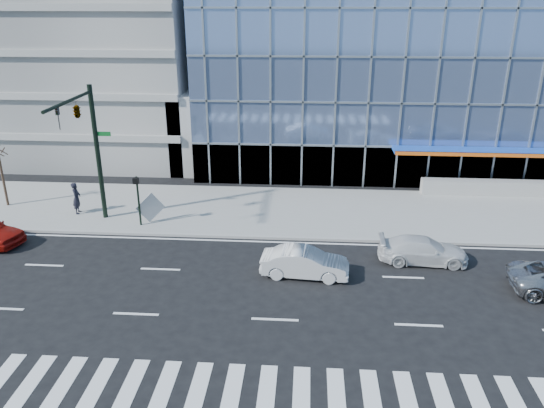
{
  "coord_description": "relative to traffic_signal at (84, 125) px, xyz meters",
  "views": [
    {
      "loc": [
        1.19,
        -22.98,
        12.82
      ],
      "look_at": [
        -0.61,
        3.0,
        2.48
      ],
      "focal_mm": 35.0,
      "sensor_mm": 36.0,
      "label": 1
    }
  ],
  "objects": [
    {
      "name": "ground",
      "position": [
        11.0,
        -4.57,
        -6.16
      ],
      "size": [
        160.0,
        160.0,
        0.0
      ],
      "primitive_type": "plane",
      "color": "black",
      "rests_on": "ground"
    },
    {
      "name": "sidewalk",
      "position": [
        11.0,
        3.43,
        -6.09
      ],
      "size": [
        120.0,
        8.0,
        0.15
      ],
      "primitive_type": "cube",
      "color": "gray",
      "rests_on": "ground"
    },
    {
      "name": "theatre_building",
      "position": [
        25.0,
        21.43,
        1.34
      ],
      "size": [
        42.0,
        26.0,
        15.0
      ],
      "primitive_type": "cube",
      "color": "#6981B0",
      "rests_on": "ground"
    },
    {
      "name": "parking_garage",
      "position": [
        -9.0,
        21.43,
        3.84
      ],
      "size": [
        24.0,
        24.0,
        20.0
      ],
      "primitive_type": "cube",
      "color": "gray",
      "rests_on": "ground"
    },
    {
      "name": "ramp_block",
      "position": [
        5.0,
        13.43,
        -3.16
      ],
      "size": [
        6.0,
        8.0,
        6.0
      ],
      "primitive_type": "cube",
      "color": "gray",
      "rests_on": "ground"
    },
    {
      "name": "traffic_signal",
      "position": [
        0.0,
        0.0,
        0.0
      ],
      "size": [
        1.14,
        5.74,
        8.0
      ],
      "color": "black",
      "rests_on": "sidewalk"
    },
    {
      "name": "ped_signal_post",
      "position": [
        2.5,
        0.37,
        -4.02
      ],
      "size": [
        0.3,
        0.33,
        3.0
      ],
      "color": "black",
      "rests_on": "sidewalk"
    },
    {
      "name": "white_suv",
      "position": [
        18.2,
        -2.83,
        -5.51
      ],
      "size": [
        4.56,
        1.95,
        1.31
      ],
      "primitive_type": "imported",
      "rotation": [
        0.0,
        0.0,
        1.55
      ],
      "color": "silver",
      "rests_on": "ground"
    },
    {
      "name": "white_sedan",
      "position": [
        12.2,
        -4.71,
        -5.46
      ],
      "size": [
        4.37,
        1.83,
        1.4
      ],
      "primitive_type": "imported",
      "rotation": [
        0.0,
        0.0,
        1.49
      ],
      "color": "silver",
      "rests_on": "ground"
    },
    {
      "name": "pedestrian",
      "position": [
        -1.91,
        1.95,
        -5.02
      ],
      "size": [
        0.58,
        0.78,
        1.98
      ],
      "primitive_type": "imported",
      "rotation": [
        0.0,
        0.0,
        1.72
      ],
      "color": "black",
      "rests_on": "sidewalk"
    },
    {
      "name": "tilted_panel",
      "position": [
        2.99,
        0.94,
        -5.11
      ],
      "size": [
        1.5,
        1.13,
        1.82
      ],
      "primitive_type": "cube",
      "rotation": [
        0.0,
        0.93,
        0.64
      ],
      "color": "#A9A9A9",
      "rests_on": "sidewalk"
    }
  ]
}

